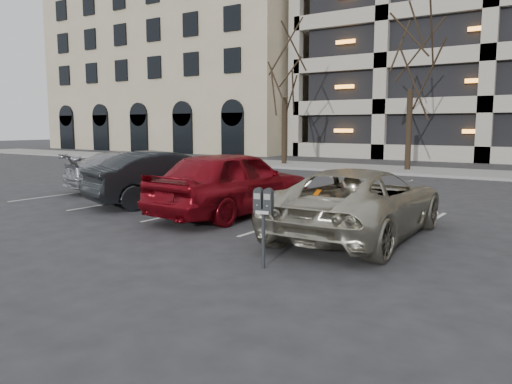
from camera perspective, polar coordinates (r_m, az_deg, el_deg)
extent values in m
plane|color=#28282B|center=(9.66, 5.76, -5.83)|extent=(140.00, 140.00, 0.00)
cube|color=gray|center=(24.79, 23.53, 1.92)|extent=(80.00, 4.00, 0.12)
cube|color=silver|center=(17.87, -19.24, -0.01)|extent=(0.10, 5.20, 0.00)
cube|color=silver|center=(15.73, -13.09, -0.76)|extent=(0.10, 5.20, 0.00)
cube|color=silver|center=(13.83, -5.14, -1.72)|extent=(0.10, 5.20, 0.00)
cube|color=silver|center=(12.29, 5.07, -2.89)|extent=(0.10, 5.20, 0.00)
cube|color=silver|center=(11.24, 17.71, -4.22)|extent=(0.10, 5.20, 0.00)
cube|color=tan|center=(50.45, -6.49, 13.52)|extent=(26.00, 16.00, 15.00)
cylinder|color=black|center=(28.25, 3.25, 6.88)|extent=(0.28, 0.28, 3.79)
cylinder|color=black|center=(25.40, 17.05, 6.68)|extent=(0.28, 0.28, 3.96)
cylinder|color=black|center=(7.87, 0.84, -5.52)|extent=(0.06, 0.06, 0.90)
cube|color=black|center=(7.77, 0.85, -2.15)|extent=(0.31, 0.15, 0.06)
cube|color=silver|center=(7.73, 0.68, -2.36)|extent=(0.22, 0.04, 0.05)
cube|color=gray|center=(7.72, 0.09, -0.49)|extent=(0.11, 0.02, 0.09)
cube|color=gray|center=(7.65, 1.25, -0.57)|extent=(0.11, 0.02, 0.09)
imported|color=#B6B19B|center=(10.29, 11.77, -1.17)|extent=(2.44, 5.07, 1.39)
cube|color=#DF5804|center=(9.55, 7.94, 2.47)|extent=(0.10, 0.20, 0.01)
imported|color=maroon|center=(12.51, -2.65, 1.13)|extent=(2.23, 4.97, 1.66)
imported|color=black|center=(14.61, -10.00, 1.65)|extent=(3.06, 4.84, 1.51)
imported|color=#A2A4A9|center=(17.81, -13.67, 2.36)|extent=(3.47, 5.06, 1.36)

